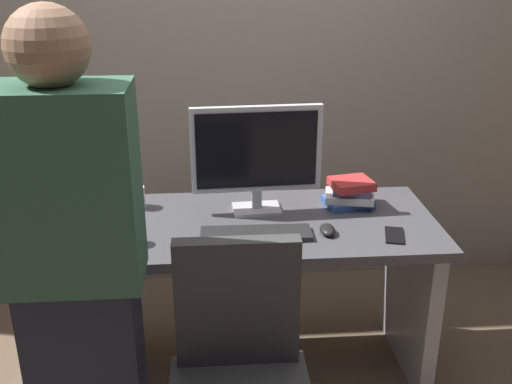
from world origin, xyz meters
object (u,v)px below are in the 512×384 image
(mouse, at_px, (327,230))
(cell_phone, at_px, (394,235))
(person_at_desk, at_px, (77,282))
(desk, at_px, (255,268))
(book_stack, at_px, (350,193))
(cup_near_keyboard, at_px, (126,232))
(cup_by_monitor, at_px, (136,197))
(keyboard, at_px, (256,234))
(monitor, at_px, (257,154))

(mouse, relative_size, cell_phone, 0.69)
(cell_phone, bearing_deg, person_at_desk, -143.24)
(desk, xyz_separation_m, book_stack, (0.42, 0.13, 0.28))
(mouse, relative_size, cup_near_keyboard, 1.07)
(person_at_desk, height_order, cell_phone, person_at_desk)
(person_at_desk, relative_size, cup_by_monitor, 17.67)
(keyboard, xyz_separation_m, cup_near_keyboard, (-0.49, -0.02, 0.04))
(person_at_desk, xyz_separation_m, cell_phone, (1.11, 0.46, -0.11))
(person_at_desk, distance_m, keyboard, 0.77)
(desk, xyz_separation_m, keyboard, (-0.01, -0.14, 0.23))
(keyboard, bearing_deg, desk, 88.15)
(cup_by_monitor, bearing_deg, desk, -20.49)
(monitor, bearing_deg, cell_phone, -29.01)
(desk, distance_m, cup_near_keyboard, 0.59)
(person_at_desk, bearing_deg, mouse, 30.62)
(person_at_desk, height_order, cup_near_keyboard, person_at_desk)
(keyboard, xyz_separation_m, mouse, (0.28, 0.00, 0.01))
(monitor, bearing_deg, person_at_desk, -128.48)
(person_at_desk, relative_size, cell_phone, 11.38)
(person_at_desk, xyz_separation_m, cup_by_monitor, (0.08, 0.83, -0.07))
(keyboard, xyz_separation_m, cup_by_monitor, (-0.49, 0.32, 0.04))
(book_stack, height_order, cell_phone, book_stack)
(cup_near_keyboard, bearing_deg, monitor, 27.58)
(keyboard, relative_size, cup_by_monitor, 4.64)
(desk, height_order, person_at_desk, person_at_desk)
(mouse, xyz_separation_m, book_stack, (0.15, 0.26, 0.04))
(keyboard, bearing_deg, cell_phone, -3.49)
(cup_by_monitor, distance_m, cell_phone, 1.09)
(monitor, relative_size, cup_near_keyboard, 5.80)
(desk, bearing_deg, cup_near_keyboard, -161.96)
(desk, relative_size, book_stack, 6.58)
(cup_near_keyboard, bearing_deg, cup_by_monitor, 89.89)
(cup_near_keyboard, bearing_deg, keyboard, 2.86)
(keyboard, distance_m, mouse, 0.28)
(mouse, height_order, cup_by_monitor, cup_by_monitor)
(monitor, xyz_separation_m, cell_phone, (0.51, -0.29, -0.25))
(monitor, bearing_deg, keyboard, -95.02)
(cup_near_keyboard, height_order, cell_phone, cup_near_keyboard)
(mouse, distance_m, cell_phone, 0.26)
(mouse, distance_m, cup_by_monitor, 0.84)
(desk, xyz_separation_m, mouse, (0.27, -0.14, 0.24))
(monitor, relative_size, book_stack, 2.38)
(desk, xyz_separation_m, person_at_desk, (-0.58, -0.64, 0.33))
(desk, height_order, book_stack, book_stack)
(keyboard, relative_size, mouse, 4.30)
(monitor, relative_size, cup_by_monitor, 5.83)
(desk, distance_m, book_stack, 0.52)
(monitor, xyz_separation_m, keyboard, (-0.02, -0.24, -0.25))
(desk, bearing_deg, book_stack, 17.07)
(book_stack, bearing_deg, desk, -162.93)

